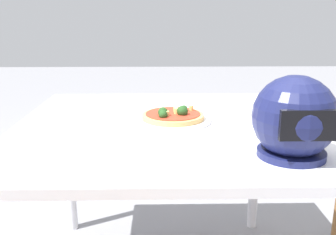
% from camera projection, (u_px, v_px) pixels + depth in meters
% --- Properties ---
extents(dining_table, '(1.09, 1.09, 0.73)m').
position_uv_depth(dining_table, '(163.00, 143.00, 1.44)').
color(dining_table, white).
rests_on(dining_table, ground).
extents(pizza_plate, '(0.29, 0.29, 0.01)m').
position_uv_depth(pizza_plate, '(173.00, 120.00, 1.45)').
color(pizza_plate, white).
rests_on(pizza_plate, dining_table).
extents(pizza, '(0.24, 0.24, 0.05)m').
position_uv_depth(pizza, '(173.00, 115.00, 1.44)').
color(pizza, tan).
rests_on(pizza, pizza_plate).
extents(motorcycle_helmet, '(0.24, 0.24, 0.24)m').
position_uv_depth(motorcycle_helmet, '(294.00, 119.00, 1.07)').
color(motorcycle_helmet, '#191E4C').
rests_on(motorcycle_helmet, dining_table).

